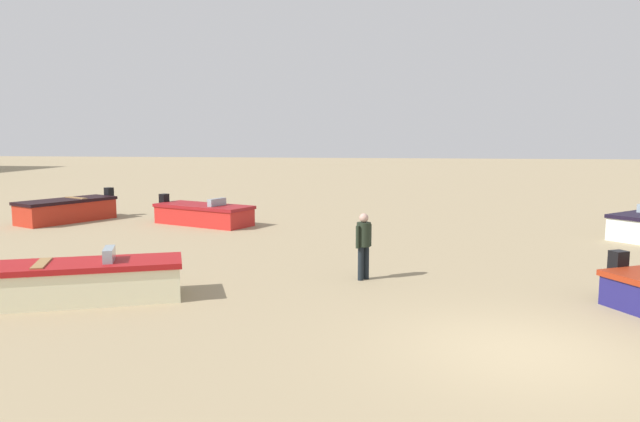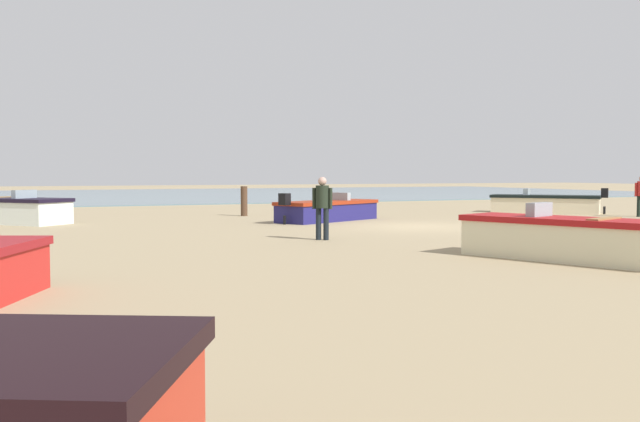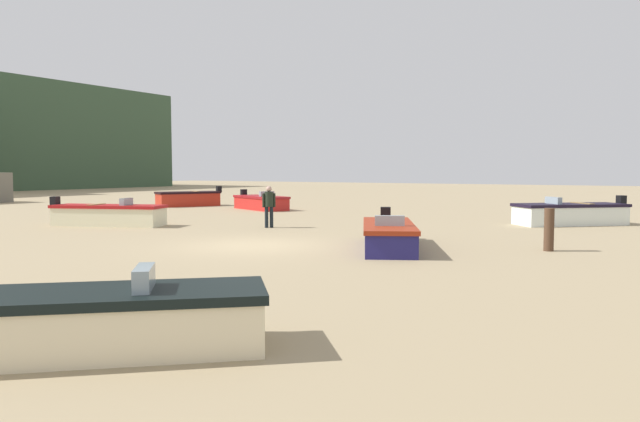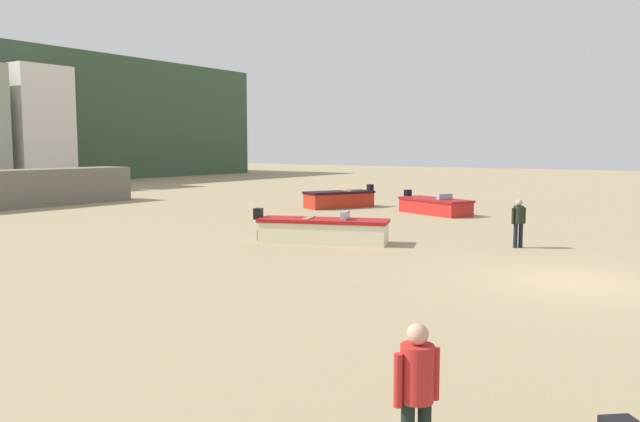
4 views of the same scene
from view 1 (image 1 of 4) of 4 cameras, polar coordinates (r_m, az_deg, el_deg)
The scene contains 5 objects.
ground_plane at distance 10.57m, azimuth 18.43°, elevation -12.49°, with size 160.00×160.00×0.00m, color #9A8764.
boat_cream_0 at distance 13.78m, azimuth -22.44°, elevation -6.18°, with size 2.87×4.77×1.16m.
boat_red_4 at distance 26.41m, azimuth -22.73°, elevation 0.08°, with size 4.07×3.05×1.23m.
boat_red_5 at distance 24.00m, azimuth -10.90°, elevation -0.30°, with size 2.98×4.24×1.10m.
beach_walker_distant at distance 14.62m, azimuth 4.13°, elevation -2.81°, with size 0.48×0.48×1.62m.
Camera 1 is at (-9.77, 2.01, 3.50)m, focal length 33.99 mm.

